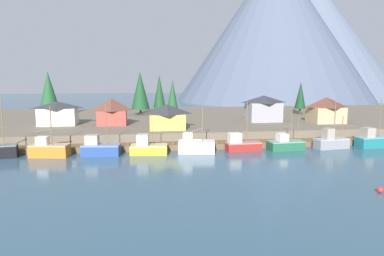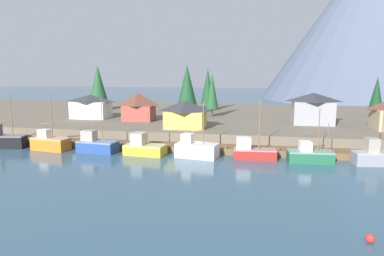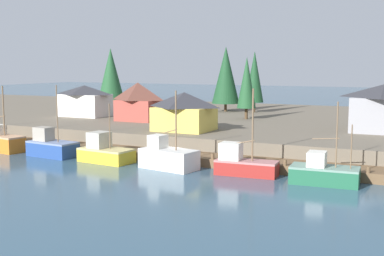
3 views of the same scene
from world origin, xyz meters
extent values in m
cube|color=#335166|center=(0.00, 20.00, -0.50)|extent=(400.00, 400.00, 1.00)
cube|color=brown|center=(0.00, 2.00, 0.50)|extent=(80.00, 4.00, 1.00)
cylinder|color=brown|center=(-36.00, 0.20, 0.80)|extent=(0.36, 0.36, 1.60)
cylinder|color=brown|center=(-28.00, 0.20, 0.80)|extent=(0.36, 0.36, 1.60)
cylinder|color=brown|center=(-20.00, 0.20, 0.80)|extent=(0.36, 0.36, 1.60)
cylinder|color=brown|center=(-12.00, 0.20, 0.80)|extent=(0.36, 0.36, 1.60)
cylinder|color=brown|center=(-4.00, 0.20, 0.80)|extent=(0.36, 0.36, 1.60)
cylinder|color=brown|center=(4.00, 0.20, 0.80)|extent=(0.36, 0.36, 1.60)
cylinder|color=brown|center=(12.00, 0.20, 0.80)|extent=(0.36, 0.36, 1.60)
cylinder|color=brown|center=(20.00, 0.20, 0.80)|extent=(0.36, 0.36, 1.60)
cube|color=#665B4C|center=(0.00, 32.00, 1.25)|extent=(400.00, 56.00, 2.50)
cone|color=#4C566B|center=(61.72, 126.70, 39.07)|extent=(105.18, 105.18, 78.13)
cube|color=black|center=(-33.14, -1.80, 0.97)|extent=(6.56, 3.33, 1.94)
cube|color=slate|center=(-33.14, -1.80, 2.04)|extent=(6.56, 3.33, 0.20)
cylinder|color=brown|center=(-31.98, -1.60, 5.73)|extent=(0.16, 0.16, 7.18)
cylinder|color=brown|center=(-32.99, -1.77, 4.73)|extent=(2.50, 0.54, 0.74)
cube|color=#CC6B1E|center=(-24.78, -1.91, 0.94)|extent=(6.58, 3.52, 1.88)
cube|color=tan|center=(-24.78, -1.91, 1.98)|extent=(6.58, 3.52, 0.20)
cube|color=silver|center=(-25.87, -1.74, 2.74)|extent=(2.05, 1.72, 1.33)
cylinder|color=brown|center=(-24.34, -1.97, 5.28)|extent=(0.19, 0.19, 6.41)
cylinder|color=brown|center=(-25.45, -1.80, 4.43)|extent=(2.79, 0.56, 0.56)
cube|color=navy|center=(-16.43, -1.93, 0.83)|extent=(6.51, 3.55, 1.65)
cube|color=#6C7DA2|center=(-16.43, -1.93, 1.75)|extent=(6.51, 3.55, 0.20)
cube|color=gray|center=(-17.92, -1.79, 2.68)|extent=(2.30, 1.84, 1.66)
cylinder|color=brown|center=(-15.47, -2.02, 5.29)|extent=(0.14, 0.14, 6.87)
cube|color=gold|center=(-8.40, -2.03, 0.70)|extent=(6.53, 3.72, 1.39)
cube|color=tan|center=(-8.40, -2.03, 1.49)|extent=(6.53, 3.72, 0.20)
cube|color=#B2AD9E|center=(-9.43, -1.93, 2.51)|extent=(2.19, 2.47, 1.83)
cylinder|color=brown|center=(-7.81, -2.08, 4.18)|extent=(0.12, 0.12, 5.18)
cube|color=silver|center=(-0.11, -2.16, 0.96)|extent=(6.67, 3.98, 1.92)
cube|color=silver|center=(-0.11, -2.16, 2.02)|extent=(6.67, 3.98, 0.20)
cube|color=silver|center=(-1.62, -1.90, 2.84)|extent=(1.90, 1.95, 1.44)
cylinder|color=brown|center=(0.86, -2.33, 5.28)|extent=(0.17, 0.17, 6.32)
cylinder|color=brown|center=(0.06, -2.19, 4.09)|extent=(1.97, 0.46, 0.69)
cube|color=maroon|center=(8.50, -1.52, 0.66)|extent=(6.42, 2.81, 1.33)
cube|color=#AD6C6A|center=(8.50, -1.52, 1.43)|extent=(6.42, 2.81, 0.20)
cube|color=silver|center=(6.84, -1.65, 2.39)|extent=(2.25, 1.98, 1.72)
cylinder|color=brown|center=(9.08, -1.48, 5.16)|extent=(0.18, 0.18, 7.26)
cylinder|color=brown|center=(8.08, -1.56, 3.35)|extent=(2.48, 0.32, 0.65)
cube|color=#1E5B3D|center=(16.35, -1.83, 0.73)|extent=(6.45, 3.36, 1.45)
cube|color=gray|center=(16.35, -1.83, 1.55)|extent=(6.45, 3.36, 0.20)
cube|color=silver|center=(15.60, -1.88, 2.33)|extent=(1.79, 2.18, 1.36)
cylinder|color=brown|center=(17.34, -1.76, 4.71)|extent=(0.13, 0.13, 6.12)
cylinder|color=brown|center=(18.65, -1.67, 3.69)|extent=(0.11, 0.11, 4.07)
cylinder|color=brown|center=(16.35, -1.83, 4.30)|extent=(2.47, 0.27, 0.27)
cube|color=gray|center=(25.23, -1.78, 0.83)|extent=(6.53, 3.28, 1.66)
cube|color=#9F9FA2|center=(25.23, -1.78, 1.76)|extent=(6.53, 3.28, 0.20)
cube|color=gray|center=(24.44, -1.89, 2.83)|extent=(1.80, 1.97, 1.93)
cylinder|color=brown|center=(25.71, -1.71, 5.36)|extent=(0.17, 0.17, 6.99)
cube|color=silver|center=(-28.09, 19.30, 4.36)|extent=(7.99, 5.14, 3.72)
pyramid|color=#2D2D33|center=(-28.09, 19.30, 6.98)|extent=(8.39, 5.39, 1.52)
cube|color=#9E4238|center=(-16.14, 17.16, 4.13)|extent=(6.28, 4.24, 3.26)
pyramid|color=brown|center=(-16.14, 17.16, 7.11)|extent=(6.60, 4.45, 2.69)
cube|color=gold|center=(-4.47, 10.08, 4.06)|extent=(7.13, 5.98, 3.12)
pyramid|color=#2D2D33|center=(-4.47, 10.08, 6.59)|extent=(7.49, 6.28, 1.95)
cube|color=gray|center=(19.37, 19.60, 4.75)|extent=(7.64, 6.26, 4.49)
pyramid|color=#2D2D33|center=(19.37, 19.60, 7.84)|extent=(8.02, 6.58, 1.70)
cylinder|color=#4C3823|center=(-10.05, 38.09, 3.26)|extent=(0.50, 0.50, 1.52)
cone|color=#194223|center=(-10.05, 38.09, 9.30)|extent=(5.14, 5.14, 10.55)
cylinder|color=#4C3823|center=(34.81, 32.90, 3.33)|extent=(0.50, 0.50, 1.66)
cone|color=#14381E|center=(34.81, 32.90, 7.94)|extent=(3.12, 3.12, 7.56)
cylinder|color=#4C3823|center=(-4.68, 38.77, 3.43)|extent=(0.50, 0.50, 1.85)
cone|color=#194223|center=(-4.68, 38.77, 9.02)|extent=(3.42, 3.42, 9.34)
cylinder|color=#4C3823|center=(-1.91, 26.97, 3.40)|extent=(0.50, 0.50, 1.80)
cone|color=#1E4C28|center=(-1.91, 26.97, 8.38)|extent=(3.03, 3.03, 8.16)
cylinder|color=#4C3823|center=(-33.78, 35.01, 3.04)|extent=(0.50, 0.50, 1.09)
cone|color=#1E4C28|center=(-33.78, 35.01, 9.05)|extent=(5.55, 5.55, 10.94)
sphere|color=red|center=(17.66, -26.28, 0.35)|extent=(0.70, 0.70, 0.70)
camera|label=1|loc=(-9.12, -62.21, 13.34)|focal=33.13mm
camera|label=2|loc=(9.14, -53.73, 13.00)|focal=33.14mm
camera|label=3|loc=(25.36, -48.44, 11.03)|focal=46.68mm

